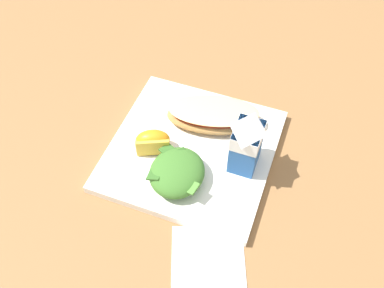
{
  "coord_description": "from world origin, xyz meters",
  "views": [
    {
      "loc": [
        0.42,
        0.16,
        0.62
      ],
      "look_at": [
        0.0,
        0.0,
        0.03
      ],
      "focal_mm": 40.08,
      "sensor_mm": 36.0,
      "label": 1
    }
  ],
  "objects_px": {
    "green_salad_pile": "(177,172)",
    "cheesy_pizza_bread": "(213,115)",
    "milk_carton": "(247,142)",
    "orange_wedge_front": "(153,141)",
    "white_plate": "(192,150)",
    "paper_napkin": "(208,259)"
  },
  "relations": [
    {
      "from": "green_salad_pile",
      "to": "cheesy_pizza_bread",
      "type": "bearing_deg",
      "value": 173.17
    },
    {
      "from": "milk_carton",
      "to": "orange_wedge_front",
      "type": "height_order",
      "value": "milk_carton"
    },
    {
      "from": "white_plate",
      "to": "milk_carton",
      "type": "relative_size",
      "value": 2.55
    },
    {
      "from": "milk_carton",
      "to": "orange_wedge_front",
      "type": "xyz_separation_m",
      "value": [
        0.02,
        -0.16,
        -0.04
      ]
    },
    {
      "from": "orange_wedge_front",
      "to": "white_plate",
      "type": "bearing_deg",
      "value": 111.63
    },
    {
      "from": "green_salad_pile",
      "to": "milk_carton",
      "type": "relative_size",
      "value": 0.91
    },
    {
      "from": "white_plate",
      "to": "milk_carton",
      "type": "distance_m",
      "value": 0.12
    },
    {
      "from": "paper_napkin",
      "to": "white_plate",
      "type": "bearing_deg",
      "value": -152.69
    },
    {
      "from": "white_plate",
      "to": "orange_wedge_front",
      "type": "distance_m",
      "value": 0.07
    },
    {
      "from": "white_plate",
      "to": "green_salad_pile",
      "type": "relative_size",
      "value": 2.8
    },
    {
      "from": "white_plate",
      "to": "cheesy_pizza_bread",
      "type": "distance_m",
      "value": 0.08
    },
    {
      "from": "cheesy_pizza_bread",
      "to": "green_salad_pile",
      "type": "distance_m",
      "value": 0.14
    },
    {
      "from": "white_plate",
      "to": "cheesy_pizza_bread",
      "type": "xyz_separation_m",
      "value": [
        -0.07,
        0.02,
        0.03
      ]
    },
    {
      "from": "cheesy_pizza_bread",
      "to": "green_salad_pile",
      "type": "xyz_separation_m",
      "value": [
        0.14,
        -0.02,
        0.0
      ]
    },
    {
      "from": "white_plate",
      "to": "green_salad_pile",
      "type": "xyz_separation_m",
      "value": [
        0.07,
        -0.0,
        0.03
      ]
    },
    {
      "from": "cheesy_pizza_bread",
      "to": "milk_carton",
      "type": "relative_size",
      "value": 1.68
    },
    {
      "from": "green_salad_pile",
      "to": "milk_carton",
      "type": "height_order",
      "value": "milk_carton"
    },
    {
      "from": "white_plate",
      "to": "milk_carton",
      "type": "height_order",
      "value": "milk_carton"
    },
    {
      "from": "orange_wedge_front",
      "to": "paper_napkin",
      "type": "distance_m",
      "value": 0.22
    },
    {
      "from": "white_plate",
      "to": "paper_napkin",
      "type": "height_order",
      "value": "white_plate"
    },
    {
      "from": "orange_wedge_front",
      "to": "paper_napkin",
      "type": "height_order",
      "value": "orange_wedge_front"
    },
    {
      "from": "white_plate",
      "to": "milk_carton",
      "type": "bearing_deg",
      "value": 89.28
    }
  ]
}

